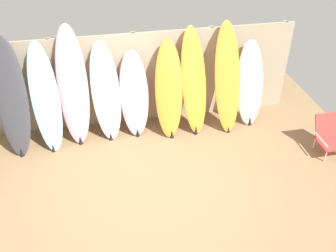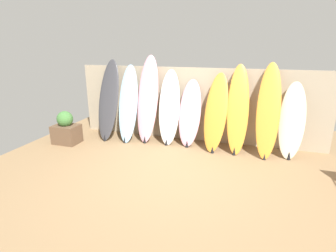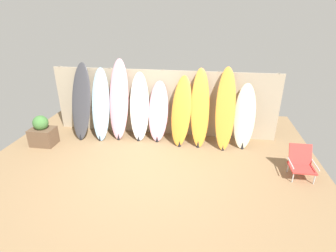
% 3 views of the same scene
% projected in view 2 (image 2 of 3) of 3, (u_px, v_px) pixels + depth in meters
% --- Properties ---
extents(ground, '(7.68, 7.68, 0.00)m').
position_uv_depth(ground, '(173.00, 175.00, 4.85)').
color(ground, '#8E704C').
extents(fence_back, '(6.08, 0.11, 1.80)m').
position_uv_depth(fence_back, '(196.00, 105.00, 6.42)').
color(fence_back, tan).
rests_on(fence_back, ground).
extents(surfboard_charcoal_0, '(0.53, 0.74, 1.98)m').
position_uv_depth(surfboard_charcoal_0, '(109.00, 100.00, 6.57)').
color(surfboard_charcoal_0, '#38383D').
rests_on(surfboard_charcoal_0, ground).
extents(surfboard_skyblue_1, '(0.55, 0.73, 1.86)m').
position_uv_depth(surfboard_skyblue_1, '(128.00, 104.00, 6.44)').
color(surfboard_skyblue_1, '#8CB7D6').
rests_on(surfboard_skyblue_1, ground).
extents(surfboard_pink_2, '(0.54, 0.64, 2.09)m').
position_uv_depth(surfboard_pink_2, '(148.00, 100.00, 6.36)').
color(surfboard_pink_2, pink).
rests_on(surfboard_pink_2, ground).
extents(surfboard_white_3, '(0.56, 0.63, 1.76)m').
position_uv_depth(surfboard_white_3, '(169.00, 108.00, 6.26)').
color(surfboard_white_3, white).
rests_on(surfboard_white_3, ground).
extents(surfboard_pink_4, '(0.53, 0.58, 1.55)m').
position_uv_depth(surfboard_pink_4, '(190.00, 113.00, 6.16)').
color(surfboard_pink_4, pink).
rests_on(surfboard_pink_4, ground).
extents(surfboard_orange_5, '(0.58, 0.75, 1.73)m').
position_uv_depth(surfboard_orange_5, '(216.00, 113.00, 5.85)').
color(surfboard_orange_5, orange).
rests_on(surfboard_orange_5, ground).
extents(surfboard_orange_6, '(0.52, 0.73, 1.92)m').
position_uv_depth(surfboard_orange_6, '(238.00, 110.00, 5.72)').
color(surfboard_orange_6, orange).
rests_on(surfboard_orange_6, ground).
extents(surfboard_orange_7, '(0.49, 0.74, 1.98)m').
position_uv_depth(surfboard_orange_7, '(268.00, 111.00, 5.50)').
color(surfboard_orange_7, orange).
rests_on(surfboard_orange_7, ground).
extents(surfboard_cream_8, '(0.55, 0.60, 1.59)m').
position_uv_depth(surfboard_cream_8, '(292.00, 121.00, 5.48)').
color(surfboard_cream_8, beige).
rests_on(surfboard_cream_8, ground).
extents(planter_box, '(0.60, 0.46, 0.80)m').
position_uv_depth(planter_box, '(66.00, 130.00, 6.35)').
color(planter_box, brown).
rests_on(planter_box, ground).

